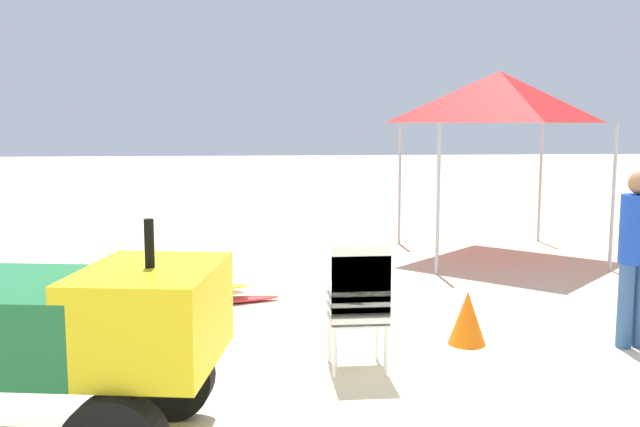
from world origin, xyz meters
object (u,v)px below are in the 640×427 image
object	(u,v)px
surfboard_pile	(164,298)
traffic_cone_near	(467,318)
lifeguard_near_center	(637,248)
utility_cart	(26,330)
stacked_plastic_chairs	(359,297)
popup_canopy	(499,97)

from	to	relation	value
surfboard_pile	traffic_cone_near	distance (m)	3.43
lifeguard_near_center	traffic_cone_near	bearing A→B (deg)	170.97
utility_cart	surfboard_pile	size ratio (longest dim) A/B	1.07
stacked_plastic_chairs	traffic_cone_near	bearing A→B (deg)	30.34
utility_cart	surfboard_pile	distance (m)	3.56
surfboard_pile	traffic_cone_near	world-z (taller)	traffic_cone_near
utility_cart	stacked_plastic_chairs	distance (m)	2.57
lifeguard_near_center	traffic_cone_near	world-z (taller)	lifeguard_near_center
utility_cart	lifeguard_near_center	size ratio (longest dim) A/B	1.65
surfboard_pile	lifeguard_near_center	bearing A→B (deg)	-22.56
popup_canopy	utility_cart	bearing A→B (deg)	-130.25
utility_cart	lifeguard_near_center	distance (m)	5.19
utility_cart	popup_canopy	world-z (taller)	popup_canopy
lifeguard_near_center	popup_canopy	xyz separation A→B (m)	(0.28, 4.56, 1.53)
utility_cart	lifeguard_near_center	bearing A→B (deg)	17.93
utility_cart	surfboard_pile	xyz separation A→B (m)	(0.42, 3.47, -0.67)
stacked_plastic_chairs	popup_canopy	distance (m)	6.06
stacked_plastic_chairs	surfboard_pile	distance (m)	3.01
utility_cart	traffic_cone_near	world-z (taller)	utility_cart
stacked_plastic_chairs	lifeguard_near_center	size ratio (longest dim) A/B	0.67
utility_cart	surfboard_pile	bearing A→B (deg)	83.10
lifeguard_near_center	popup_canopy	distance (m)	4.82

